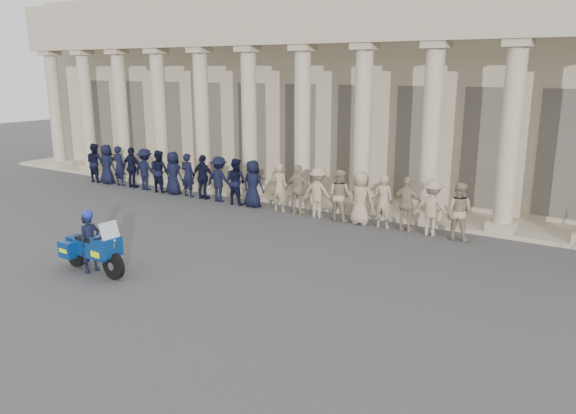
{
  "coord_description": "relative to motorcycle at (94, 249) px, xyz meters",
  "views": [
    {
      "loc": [
        10.21,
        -11.03,
        5.41
      ],
      "look_at": [
        1.93,
        1.91,
        1.6
      ],
      "focal_mm": 35.0,
      "sensor_mm": 36.0,
      "label": 1
    }
  ],
  "objects": [
    {
      "name": "rider",
      "position": [
        -0.13,
        0.01,
        0.2
      ],
      "size": [
        0.43,
        0.63,
        1.74
      ],
      "rotation": [
        0.0,
        0.0,
        1.51
      ],
      "color": "black",
      "rests_on": "ground"
    },
    {
      "name": "officer_rank",
      "position": [
        -1.32,
        8.35,
        0.28
      ],
      "size": [
        18.56,
        0.72,
        1.89
      ],
      "color": "black",
      "rests_on": "ground"
    },
    {
      "name": "building",
      "position": [
        1.97,
        16.47,
        3.86
      ],
      "size": [
        40.0,
        12.5,
        9.0
      ],
      "color": "tan",
      "rests_on": "ground"
    },
    {
      "name": "ground",
      "position": [
        1.97,
        1.73,
        -0.67
      ],
      "size": [
        90.0,
        90.0,
        0.0
      ],
      "primitive_type": "plane",
      "color": "#3D3D40",
      "rests_on": "ground"
    },
    {
      "name": "motorcycle",
      "position": [
        0.0,
        0.0,
        0.0
      ],
      "size": [
        2.41,
        1.0,
        1.55
      ],
      "rotation": [
        0.0,
        0.0,
        -0.06
      ],
      "color": "black",
      "rests_on": "ground"
    }
  ]
}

